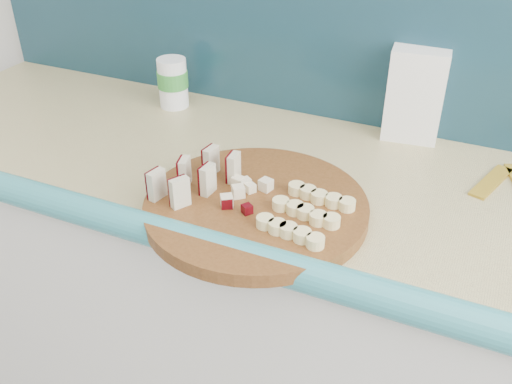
{
  "coord_description": "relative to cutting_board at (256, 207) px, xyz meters",
  "views": [
    {
      "loc": [
        0.35,
        0.53,
        1.52
      ],
      "look_at": [
        -0.01,
        1.33,
        0.96
      ],
      "focal_mm": 40.0,
      "sensor_mm": 36.0,
      "label": 1
    }
  ],
  "objects": [
    {
      "name": "apple_wedges",
      "position": [
        -0.12,
        -0.01,
        0.04
      ],
      "size": [
        0.12,
        0.16,
        0.06
      ],
      "color": "beige",
      "rests_on": "cutting_board"
    },
    {
      "name": "backsplash",
      "position": [
        0.11,
        0.46,
        0.24
      ],
      "size": [
        2.2,
        0.02,
        0.5
      ],
      "primitive_type": "cube",
      "color": "teal",
      "rests_on": "kitchen_counter"
    },
    {
      "name": "flour_bag",
      "position": [
        0.19,
        0.43,
        0.09
      ],
      "size": [
        0.13,
        0.1,
        0.21
      ],
      "primitive_type": "cube",
      "rotation": [
        0.0,
        0.0,
        0.12
      ],
      "color": "white",
      "rests_on": "kitchen_counter"
    },
    {
      "name": "cutting_board",
      "position": [
        0.0,
        0.0,
        0.0
      ],
      "size": [
        0.46,
        0.46,
        0.03
      ],
      "primitive_type": "cylinder",
      "rotation": [
        0.0,
        0.0,
        -0.11
      ],
      "color": "#4D2A10",
      "rests_on": "kitchen_counter"
    },
    {
      "name": "kitchen_counter",
      "position": [
        0.11,
        0.17,
        -0.47
      ],
      "size": [
        2.2,
        0.63,
        0.91
      ],
      "color": "white",
      "rests_on": "ground"
    },
    {
      "name": "canister",
      "position": [
        -0.39,
        0.35,
        0.05
      ],
      "size": [
        0.08,
        0.08,
        0.12
      ],
      "rotation": [
        0.0,
        0.0,
        0.21
      ],
      "color": "white",
      "rests_on": "kitchen_counter"
    },
    {
      "name": "banana_slices",
      "position": [
        0.1,
        -0.01,
        0.02
      ],
      "size": [
        0.14,
        0.17,
        0.02
      ],
      "color": "#F2DF94",
      "rests_on": "cutting_board"
    },
    {
      "name": "apple_chunks",
      "position": [
        -0.03,
        0.0,
        0.02
      ],
      "size": [
        0.07,
        0.07,
        0.02
      ],
      "color": "#F3E3C2",
      "rests_on": "cutting_board"
    }
  ]
}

